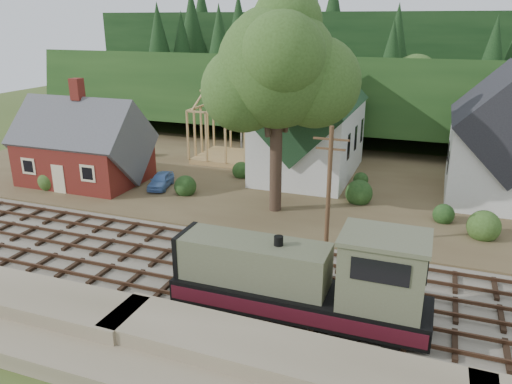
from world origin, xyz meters
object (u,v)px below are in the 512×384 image
(locomotive, at_px, (308,281))
(car_blue, at_px, (161,180))
(patio_set, at_px, (49,162))
(car_green, at_px, (48,179))

(locomotive, xyz_separation_m, car_blue, (-16.71, 14.63, -1.21))
(patio_set, bearing_deg, car_blue, 15.98)
(car_blue, bearing_deg, locomotive, -53.83)
(car_blue, relative_size, patio_set, 1.58)
(patio_set, bearing_deg, locomotive, -24.66)
(car_blue, bearing_deg, car_green, -175.07)
(locomotive, distance_m, car_blue, 22.24)
(car_blue, xyz_separation_m, car_green, (-9.39, -2.98, 0.01))
(car_green, height_order, patio_set, patio_set)
(car_blue, relative_size, car_green, 0.95)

